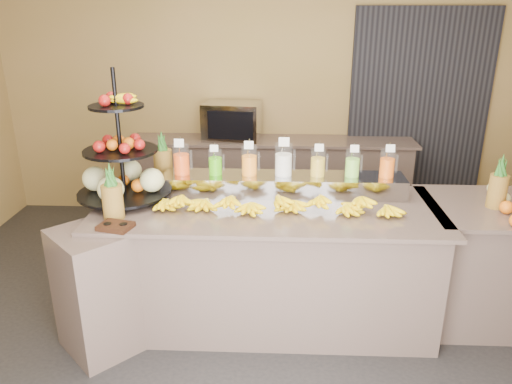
# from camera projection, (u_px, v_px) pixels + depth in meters

# --- Properties ---
(ground) EXTENTS (6.00, 6.00, 0.00)m
(ground) POSITION_uv_depth(u_px,v_px,m) (266.00, 340.00, 3.66)
(ground) COLOR black
(ground) RESTS_ON ground
(room_envelope) EXTENTS (6.04, 5.02, 2.82)m
(room_envelope) POSITION_uv_depth(u_px,v_px,m) (295.00, 66.00, 3.72)
(room_envelope) COLOR olive
(room_envelope) RESTS_ON ground
(buffet_counter) EXTENTS (2.75, 1.25, 0.93)m
(buffet_counter) POSITION_uv_depth(u_px,v_px,m) (252.00, 266.00, 3.74)
(buffet_counter) COLOR gray
(buffet_counter) RESTS_ON ground
(right_counter) EXTENTS (1.08, 0.88, 0.93)m
(right_counter) POSITION_uv_depth(u_px,v_px,m) (491.00, 262.00, 3.80)
(right_counter) COLOR gray
(right_counter) RESTS_ON ground
(back_ledge) EXTENTS (3.10, 0.55, 0.93)m
(back_ledge) POSITION_uv_depth(u_px,v_px,m) (271.00, 179.00, 5.60)
(back_ledge) COLOR gray
(back_ledge) RESTS_ON ground
(pitcher_tray) EXTENTS (1.85, 0.30, 0.15)m
(pitcher_tray) POSITION_uv_depth(u_px,v_px,m) (283.00, 184.00, 3.84)
(pitcher_tray) COLOR gray
(pitcher_tray) RESTS_ON buffet_counter
(juice_pitcher_orange_a) EXTENTS (0.12, 0.13, 0.30)m
(juice_pitcher_orange_a) POSITION_uv_depth(u_px,v_px,m) (181.00, 161.00, 3.81)
(juice_pitcher_orange_a) COLOR silver
(juice_pitcher_orange_a) RESTS_ON pitcher_tray
(juice_pitcher_green) EXTENTS (0.11, 0.11, 0.26)m
(juice_pitcher_green) POSITION_uv_depth(u_px,v_px,m) (215.00, 164.00, 3.81)
(juice_pitcher_green) COLOR silver
(juice_pitcher_green) RESTS_ON pitcher_tray
(juice_pitcher_orange_b) EXTENTS (0.12, 0.12, 0.29)m
(juice_pitcher_orange_b) POSITION_uv_depth(u_px,v_px,m) (249.00, 163.00, 3.79)
(juice_pitcher_orange_b) COLOR silver
(juice_pitcher_orange_b) RESTS_ON pitcher_tray
(juice_pitcher_milk) EXTENTS (0.13, 0.14, 0.32)m
(juice_pitcher_milk) POSITION_uv_depth(u_px,v_px,m) (284.00, 162.00, 3.78)
(juice_pitcher_milk) COLOR silver
(juice_pitcher_milk) RESTS_ON pitcher_tray
(juice_pitcher_lemon) EXTENTS (0.11, 0.12, 0.27)m
(juice_pitcher_lemon) POSITION_uv_depth(u_px,v_px,m) (318.00, 164.00, 3.77)
(juice_pitcher_lemon) COLOR silver
(juice_pitcher_lemon) RESTS_ON pitcher_tray
(juice_pitcher_lime) EXTENTS (0.11, 0.12, 0.27)m
(juice_pitcher_lime) POSITION_uv_depth(u_px,v_px,m) (352.00, 165.00, 3.76)
(juice_pitcher_lime) COLOR silver
(juice_pitcher_lime) RESTS_ON pitcher_tray
(juice_pitcher_orange_c) EXTENTS (0.11, 0.12, 0.27)m
(juice_pitcher_orange_c) POSITION_uv_depth(u_px,v_px,m) (387.00, 165.00, 3.75)
(juice_pitcher_orange_c) COLOR silver
(juice_pitcher_orange_c) RESTS_ON pitcher_tray
(banana_heap) EXTENTS (1.80, 0.16, 0.15)m
(banana_heap) POSITION_uv_depth(u_px,v_px,m) (274.00, 201.00, 3.53)
(banana_heap) COLOR yellow
(banana_heap) RESTS_ON buffet_counter
(fruit_stand) EXTENTS (0.73, 0.73, 0.97)m
(fruit_stand) POSITION_uv_depth(u_px,v_px,m) (129.00, 168.00, 3.67)
(fruit_stand) COLOR black
(fruit_stand) RESTS_ON buffet_counter
(condiment_caddy) EXTENTS (0.24, 0.21, 0.03)m
(condiment_caddy) POSITION_uv_depth(u_px,v_px,m) (116.00, 226.00, 3.26)
(condiment_caddy) COLOR black
(condiment_caddy) RESTS_ON buffet_counter
(pineapple_left_a) EXTENTS (0.14, 0.14, 0.40)m
(pineapple_left_a) POSITION_uv_depth(u_px,v_px,m) (112.00, 198.00, 3.37)
(pineapple_left_a) COLOR brown
(pineapple_left_a) RESTS_ON buffet_counter
(pineapple_left_b) EXTENTS (0.15, 0.15, 0.44)m
(pineapple_left_b) POSITION_uv_depth(u_px,v_px,m) (163.00, 163.00, 4.05)
(pineapple_left_b) COLOR brown
(pineapple_left_b) RESTS_ON buffet_counter
(oven_warmer) EXTENTS (0.64, 0.48, 0.40)m
(oven_warmer) POSITION_uv_depth(u_px,v_px,m) (232.00, 121.00, 5.38)
(oven_warmer) COLOR gray
(oven_warmer) RESTS_ON back_ledge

